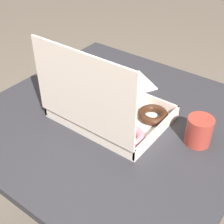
{
  "coord_description": "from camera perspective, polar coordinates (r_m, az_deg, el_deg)",
  "views": [
    {
      "loc": [
        -0.56,
        0.76,
        1.44
      ],
      "look_at": [
        0.01,
        0.01,
        0.73
      ],
      "focal_mm": 50.0,
      "sensor_mm": 36.0,
      "label": 1
    }
  ],
  "objects": [
    {
      "name": "paper_napkin",
      "position": [
        1.39,
        4.71,
        5.48
      ],
      "size": [
        0.2,
        0.17,
        0.01
      ],
      "color": "white",
      "rests_on": "dining_table"
    },
    {
      "name": "dining_table",
      "position": [
        1.25,
        0.57,
        -4.39
      ],
      "size": [
        0.98,
        0.96,
        0.71
      ],
      "color": "#2D2D33",
      "rests_on": "ground_plane"
    },
    {
      "name": "donut_box",
      "position": [
        1.15,
        -0.97,
        1.12
      ],
      "size": [
        0.4,
        0.31,
        0.33
      ],
      "color": "silver",
      "rests_on": "dining_table"
    },
    {
      "name": "coffee_mug",
      "position": [
        1.08,
        15.64,
        -3.26
      ],
      "size": [
        0.09,
        0.09,
        0.1
      ],
      "color": "#A3382D",
      "rests_on": "dining_table"
    }
  ]
}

